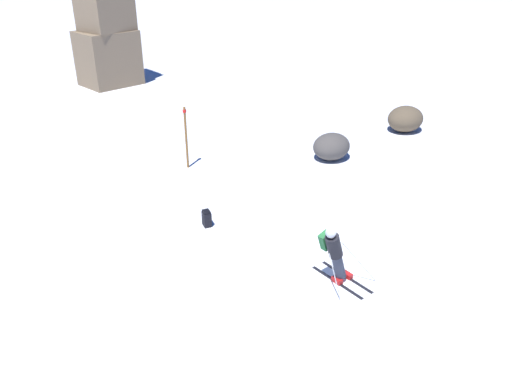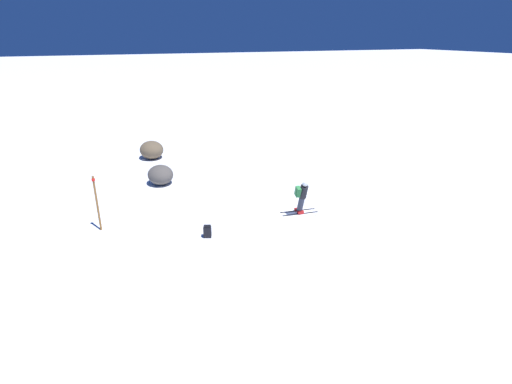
% 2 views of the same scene
% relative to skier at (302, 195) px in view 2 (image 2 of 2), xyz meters
% --- Properties ---
extents(ground_plane, '(300.00, 300.00, 0.00)m').
position_rel_skier_xyz_m(ground_plane, '(0.82, -0.06, -0.95)').
color(ground_plane, white).
extents(skier, '(1.29, 1.70, 1.74)m').
position_rel_skier_xyz_m(skier, '(0.00, 0.00, 0.00)').
color(skier, black).
rests_on(skier, ground).
extents(spare_backpack, '(0.32, 0.36, 0.50)m').
position_rel_skier_xyz_m(spare_backpack, '(-0.37, 4.37, -0.70)').
color(spare_backpack, black).
rests_on(spare_backpack, ground).
extents(exposed_boulder_0, '(1.71, 1.46, 1.11)m').
position_rel_skier_xyz_m(exposed_boulder_0, '(11.28, 4.68, -0.39)').
color(exposed_boulder_0, brown).
rests_on(exposed_boulder_0, ground).
extents(exposed_boulder_1, '(1.55, 1.32, 1.01)m').
position_rel_skier_xyz_m(exposed_boulder_1, '(6.37, 4.99, -0.44)').
color(exposed_boulder_1, '#4C4742').
rests_on(exposed_boulder_1, ground).
extents(trail_marker, '(0.13, 0.13, 2.33)m').
position_rel_skier_xyz_m(trail_marker, '(1.88, 8.21, 0.32)').
color(trail_marker, brown).
rests_on(trail_marker, ground).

